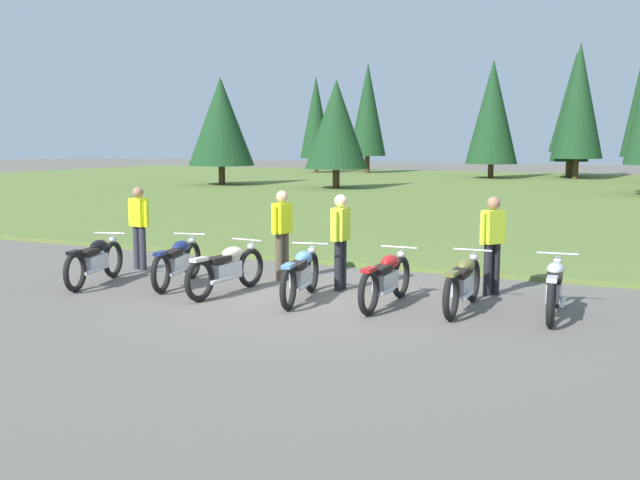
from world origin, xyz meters
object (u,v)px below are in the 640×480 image
(motorcycle_black, at_px, (95,260))
(motorcycle_silver, at_px, (554,287))
(motorcycle_olive, at_px, (463,282))
(motorcycle_cream, at_px, (227,268))
(motorcycle_sky_blue, at_px, (301,274))
(rider_near_row_end, at_px, (282,229))
(motorcycle_navy, at_px, (178,261))
(rider_with_back_turned, at_px, (493,239))
(rider_checking_bike, at_px, (139,223))
(motorcycle_red, at_px, (386,279))
(rider_in_hivis_vest, at_px, (341,236))

(motorcycle_black, xyz_separation_m, motorcycle_silver, (7.89, 0.96, 0.00))
(motorcycle_olive, xyz_separation_m, motorcycle_silver, (1.33, 0.18, 0.00))
(motorcycle_black, bearing_deg, motorcycle_cream, 6.28)
(motorcycle_black, bearing_deg, motorcycle_silver, 6.95)
(motorcycle_sky_blue, distance_m, rider_near_row_end, 1.95)
(motorcycle_black, height_order, motorcycle_cream, same)
(motorcycle_navy, xyz_separation_m, rider_with_back_turned, (5.29, 1.57, 0.51))
(rider_with_back_turned, bearing_deg, rider_checking_bike, -175.61)
(motorcycle_cream, xyz_separation_m, motorcycle_red, (2.77, 0.28, 0.00))
(motorcycle_cream, bearing_deg, motorcycle_sky_blue, 2.54)
(motorcycle_olive, relative_size, rider_checking_bike, 1.26)
(motorcycle_olive, bearing_deg, motorcycle_navy, -177.43)
(motorcycle_navy, bearing_deg, rider_in_hivis_vest, 17.13)
(motorcycle_silver, bearing_deg, motorcycle_black, -173.05)
(rider_near_row_end, bearing_deg, rider_checking_bike, -175.15)
(motorcycle_navy, relative_size, motorcycle_sky_blue, 1.00)
(motorcycle_cream, distance_m, rider_in_hivis_vest, 2.03)
(motorcycle_cream, height_order, motorcycle_olive, same)
(rider_with_back_turned, xyz_separation_m, rider_near_row_end, (-3.85, -0.27, 0.00))
(rider_with_back_turned, bearing_deg, rider_in_hivis_vest, -164.16)
(rider_in_hivis_vest, xyz_separation_m, rider_checking_bike, (-4.49, 0.17, 0.00))
(motorcycle_cream, height_order, motorcycle_sky_blue, same)
(motorcycle_navy, bearing_deg, motorcycle_red, 0.35)
(motorcycle_cream, distance_m, motorcycle_red, 2.78)
(motorcycle_red, bearing_deg, motorcycle_cream, -174.18)
(rider_checking_bike, bearing_deg, motorcycle_black, -80.65)
(motorcycle_black, xyz_separation_m, motorcycle_olive, (6.56, 0.78, 0.00))
(rider_checking_bike, bearing_deg, rider_in_hivis_vest, -2.15)
(motorcycle_black, distance_m, rider_checking_bike, 1.68)
(motorcycle_sky_blue, relative_size, motorcycle_silver, 0.99)
(motorcycle_silver, distance_m, rider_in_hivis_vest, 3.72)
(motorcycle_black, height_order, rider_checking_bike, rider_checking_bike)
(motorcycle_red, bearing_deg, motorcycle_sky_blue, -170.98)
(motorcycle_sky_blue, height_order, rider_checking_bike, rider_checking_bike)
(motorcycle_sky_blue, xyz_separation_m, motorcycle_olive, (2.57, 0.43, 0.00))
(rider_near_row_end, bearing_deg, motorcycle_red, -26.72)
(motorcycle_silver, xyz_separation_m, rider_checking_bike, (-8.15, 0.62, 0.51))
(motorcycle_sky_blue, distance_m, motorcycle_olive, 2.60)
(rider_in_hivis_vest, bearing_deg, rider_near_row_end, 162.56)
(motorcycle_cream, xyz_separation_m, rider_in_hivis_vest, (1.61, 1.12, 0.51))
(motorcycle_olive, xyz_separation_m, rider_with_back_turned, (0.14, 1.34, 0.51))
(rider_checking_bike, bearing_deg, motorcycle_sky_blue, -16.15)
(motorcycle_black, bearing_deg, motorcycle_navy, 21.05)
(motorcycle_silver, bearing_deg, rider_in_hivis_vest, 172.99)
(motorcycle_red, bearing_deg, motorcycle_olive, 9.98)
(motorcycle_cream, height_order, rider_with_back_turned, rider_with_back_turned)
(motorcycle_silver, bearing_deg, rider_checking_bike, 175.66)
(motorcycle_sky_blue, bearing_deg, rider_in_hivis_vest, 77.52)
(rider_with_back_turned, xyz_separation_m, rider_in_hivis_vest, (-2.48, -0.70, 0.00))
(motorcycle_black, relative_size, rider_checking_bike, 1.24)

